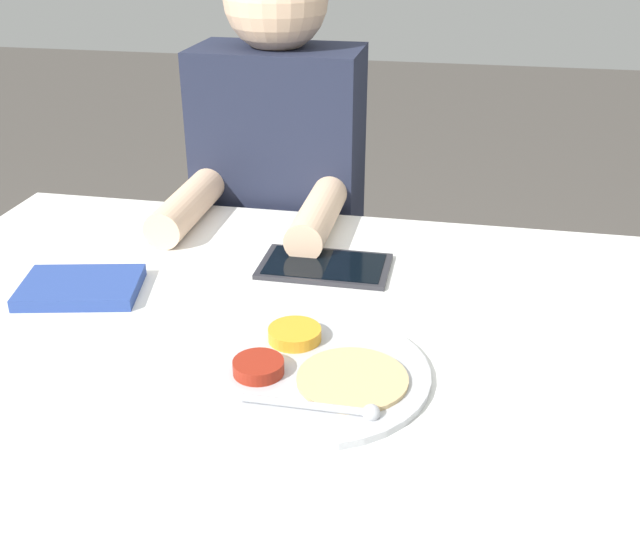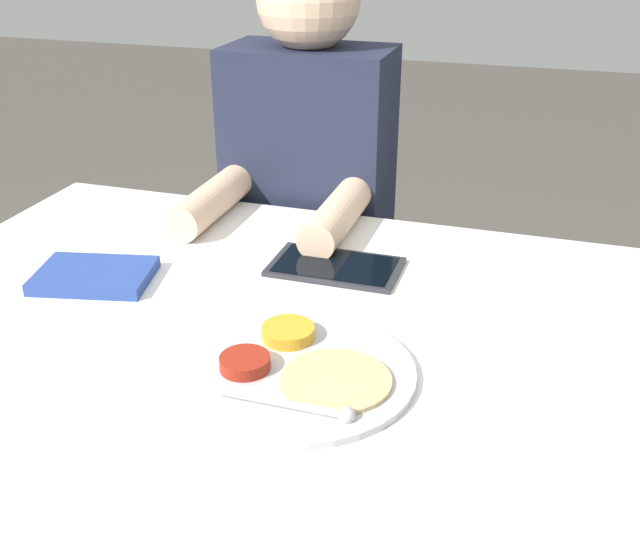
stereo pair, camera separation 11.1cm
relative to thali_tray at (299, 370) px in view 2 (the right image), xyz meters
The scene contains 5 objects.
dining_table 0.38m from the thali_tray, 132.35° to the left, with size 1.29×0.96×0.71m.
thali_tray is the anchor object (origin of this frame).
red_notebook 0.44m from the thali_tray, 159.00° to the left, with size 0.21×0.17×0.02m.
tablet_device 0.33m from the thali_tray, 98.08° to the left, with size 0.22×0.13×0.01m.
person_diner 0.74m from the thali_tray, 107.45° to the left, with size 0.34×0.47×1.21m.
Camera 2 is at (0.36, -0.87, 1.27)m, focal length 42.00 mm.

